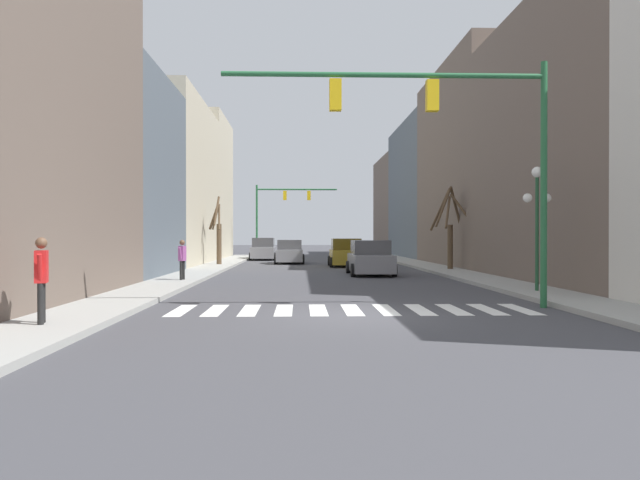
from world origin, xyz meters
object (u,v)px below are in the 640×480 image
Objects in this scene: car_driving_away_lane at (370,259)px; pedestrian_crossing_street at (182,256)px; street_tree_right_far at (218,234)px; street_lamp_right_corner at (537,203)px; traffic_signal_near at (449,125)px; car_parked_left_near at (290,253)px; car_parked_left_mid at (264,250)px; street_tree_left_near at (450,227)px; traffic_signal_far at (280,205)px; car_parked_right_mid at (346,254)px; pedestrian_on_right_sidewalk at (41,273)px.

car_driving_away_lane is 9.94m from pedestrian_crossing_street.
street_tree_right_far is (-0.40, 14.37, 0.98)m from pedestrian_crossing_street.
street_tree_right_far is at bearing 123.29° from street_lamp_right_corner.
car_driving_away_lane is at bearing 111.54° from street_lamp_right_corner.
car_driving_away_lane is at bearing -45.85° from street_tree_right_far.
traffic_signal_near reaches higher than car_parked_left_near.
car_parked_left_mid is (-10.78, 30.73, -2.22)m from street_lamp_right_corner.
street_tree_left_near is at bearing 88.06° from street_lamp_right_corner.
street_lamp_right_corner is 0.94× the size of street_tree_right_far.
car_parked_left_near is 18.86m from pedestrian_crossing_street.
traffic_signal_near is 40.37m from traffic_signal_far.
car_parked_left_near is (-3.68, 4.41, -0.05)m from car_parked_right_mid.
pedestrian_on_right_sidewalk is 1.08× the size of pedestrian_crossing_street.
car_driving_away_lane is at bearing 18.00° from car_parked_left_near.
traffic_signal_near is 5.37× the size of pedestrian_crossing_street.
street_tree_right_far is (-8.23, 0.39, 1.27)m from car_parked_right_mid.
car_parked_right_mid is at bearing 39.81° from car_parked_left_near.
pedestrian_on_right_sidewalk is at bearing 162.82° from car_parked_right_mid.
traffic_signal_far is 17.04m from street_tree_right_far.
car_parked_right_mid is 0.98× the size of street_tree_right_far.
car_parked_left_near is (-4.74, 27.51, -4.18)m from traffic_signal_near.
street_lamp_right_corner is 32.65m from car_parked_left_mid.
car_driving_away_lane is (-0.48, 14.43, -4.15)m from traffic_signal_near.
car_driving_away_lane is 1.11× the size of street_tree_right_far.
car_parked_right_mid is 8.02m from street_tree_left_near.
car_parked_right_mid reaches higher than car_driving_away_lane.
car_parked_left_near is 13.69m from street_tree_left_near.
traffic_signal_far is at bearing -176.05° from pedestrian_crossing_street.
traffic_signal_near is 1.94× the size of car_parked_left_mid.
car_parked_right_mid is at bearing -152.12° from car_parked_left_mid.
traffic_signal_far reaches higher than street_lamp_right_corner.
pedestrian_crossing_street is at bearing 150.77° from car_parked_right_mid.
car_parked_left_mid is at bearing 18.11° from car_driving_away_lane.
car_parked_right_mid is at bearing -32.91° from pedestrian_on_right_sidewalk.
car_parked_left_near is at bearing -85.08° from traffic_signal_far.
street_tree_left_near is (11.25, -16.96, 1.61)m from car_parked_left_mid.
car_parked_left_mid reaches higher than car_parked_left_near.
street_lamp_right_corner is at bearing -75.20° from traffic_signal_far.
car_parked_left_near is at bearing 109.63° from street_lamp_right_corner.
pedestrian_crossing_street is (-4.14, -18.39, 0.34)m from car_parked_left_near.
street_lamp_right_corner is 0.89× the size of street_tree_left_near.
car_parked_left_near is 2.59× the size of pedestrian_crossing_street.
traffic_signal_far is at bearing 114.02° from street_tree_left_near.
car_parked_left_near is (-4.25, 13.08, -0.03)m from car_driving_away_lane.
car_parked_left_mid is 25.25m from pedestrian_crossing_street.
car_parked_right_mid is 16.02m from pedestrian_crossing_street.
street_tree_left_near is (9.01, -10.18, 1.66)m from car_parked_left_near.
car_parked_left_near is at bearing 18.00° from car_driving_away_lane.
traffic_signal_far is (-5.81, 39.95, -0.15)m from traffic_signal_near.
traffic_signal_far is at bearing 11.78° from car_driving_away_lane.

